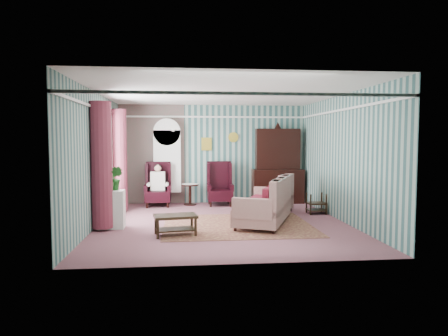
{
  "coord_description": "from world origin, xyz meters",
  "views": [
    {
      "loc": [
        -0.84,
        -8.84,
        1.86
      ],
      "look_at": [
        0.09,
        0.6,
        1.2
      ],
      "focal_mm": 32.0,
      "sensor_mm": 36.0,
      "label": 1
    }
  ],
  "objects": [
    {
      "name": "room_shell",
      "position": [
        -0.62,
        0.18,
        2.01
      ],
      "size": [
        5.53,
        6.02,
        2.91
      ],
      "color": "#325C59",
      "rests_on": "ground"
    },
    {
      "name": "nest_table",
      "position": [
        2.47,
        0.9,
        0.27
      ],
      "size": [
        0.45,
        0.38,
        0.54
      ],
      "primitive_type": "cube",
      "color": "black",
      "rests_on": "floor"
    },
    {
      "name": "seated_woman",
      "position": [
        -1.6,
        2.45,
        0.59
      ],
      "size": [
        0.44,
        0.4,
        1.18
      ],
      "primitive_type": null,
      "color": "silver",
      "rests_on": "floor"
    },
    {
      "name": "round_side_table",
      "position": [
        -0.7,
        2.6,
        0.3
      ],
      "size": [
        0.5,
        0.5,
        0.6
      ],
      "primitive_type": "cylinder",
      "color": "black",
      "rests_on": "floor"
    },
    {
      "name": "wingback_left",
      "position": [
        -1.6,
        2.45,
        0.62
      ],
      "size": [
        0.76,
        0.8,
        1.25
      ],
      "primitive_type": "cube",
      "color": "black",
      "rests_on": "floor"
    },
    {
      "name": "coffee_table",
      "position": [
        -1.03,
        -1.07,
        0.2
      ],
      "size": [
        0.89,
        0.63,
        0.4
      ],
      "primitive_type": "cube",
      "rotation": [
        0.0,
        0.0,
        0.17
      ],
      "color": "black",
      "rests_on": "floor"
    },
    {
      "name": "dresser_hutch",
      "position": [
        1.9,
        2.72,
        1.18
      ],
      "size": [
        1.5,
        0.56,
        2.36
      ],
      "primitive_type": "cube",
      "color": "black",
      "rests_on": "floor"
    },
    {
      "name": "wingback_right",
      "position": [
        0.15,
        2.45,
        0.62
      ],
      "size": [
        0.76,
        0.8,
        1.25
      ],
      "primitive_type": "cube",
      "color": "black",
      "rests_on": "floor"
    },
    {
      "name": "plant_stand",
      "position": [
        -2.4,
        -0.3,
        0.4
      ],
      "size": [
        0.55,
        0.35,
        0.8
      ],
      "primitive_type": "cube",
      "color": "white",
      "rests_on": "floor"
    },
    {
      "name": "potted_plant_a",
      "position": [
        -2.43,
        -0.36,
        1.02
      ],
      "size": [
        0.47,
        0.44,
        0.44
      ],
      "primitive_type": "imported",
      "rotation": [
        0.0,
        0.0,
        -0.29
      ],
      "color": "#184F1B",
      "rests_on": "plant_stand"
    },
    {
      "name": "rug",
      "position": [
        0.3,
        -0.3,
        0.01
      ],
      "size": [
        3.2,
        2.6,
        0.01
      ],
      "primitive_type": "cube",
      "color": "#541C21",
      "rests_on": "floor"
    },
    {
      "name": "floral_armchair",
      "position": [
        1.49,
        1.26,
        0.54
      ],
      "size": [
        1.06,
        1.08,
        1.09
      ],
      "primitive_type": "cube",
      "rotation": [
        0.0,
        0.0,
        0.9
      ],
      "color": "beige",
      "rests_on": "floor"
    },
    {
      "name": "floor",
      "position": [
        0.0,
        0.0,
        0.0
      ],
      "size": [
        6.0,
        6.0,
        0.0
      ],
      "primitive_type": "plane",
      "color": "#824C55",
      "rests_on": "ground"
    },
    {
      "name": "potted_plant_c",
      "position": [
        -2.45,
        -0.28,
        0.98
      ],
      "size": [
        0.23,
        0.23,
        0.35
      ],
      "primitive_type": "imported",
      "rotation": [
        0.0,
        0.0,
        -0.19
      ],
      "color": "#164919",
      "rests_on": "plant_stand"
    },
    {
      "name": "sofa",
      "position": [
        0.9,
        -0.16,
        0.49
      ],
      "size": [
        1.85,
        2.38,
        0.98
      ],
      "primitive_type": "cube",
      "rotation": [
        0.0,
        0.0,
        1.17
      ],
      "color": "beige",
      "rests_on": "floor"
    },
    {
      "name": "bookcase",
      "position": [
        -1.35,
        2.84,
        1.12
      ],
      "size": [
        0.8,
        0.28,
        2.24
      ],
      "primitive_type": "cube",
      "color": "white",
      "rests_on": "floor"
    },
    {
      "name": "potted_plant_b",
      "position": [
        -2.3,
        -0.21,
        1.06
      ],
      "size": [
        0.35,
        0.32,
        0.51
      ],
      "primitive_type": "imported",
      "rotation": [
        0.0,
        0.0,
        -0.38
      ],
      "color": "#1C4C17",
      "rests_on": "plant_stand"
    }
  ]
}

